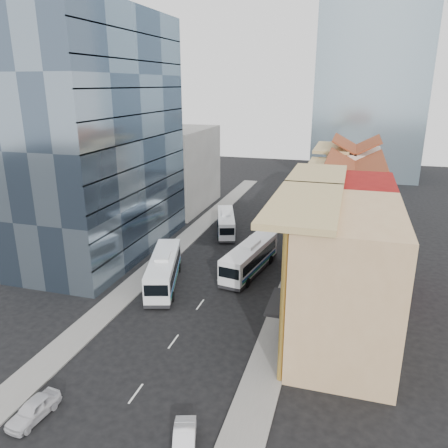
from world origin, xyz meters
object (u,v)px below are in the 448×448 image
(office_tower, at_px, (99,138))
(bus_left_far, at_px, (226,223))
(bus_right, at_px, (250,257))
(bus_left_near, at_px, (164,270))
(sedan_left, at_px, (33,410))
(shophouse_tan, at_px, (347,279))
(sedan_right, at_px, (184,441))

(office_tower, xyz_separation_m, bus_left_far, (13.24, 11.25, -13.36))
(bus_right, bearing_deg, bus_left_far, 126.79)
(bus_left_near, bearing_deg, bus_right, 19.77)
(bus_left_near, bearing_deg, sedan_left, -106.86)
(office_tower, bearing_deg, bus_left_far, 40.37)
(shophouse_tan, bearing_deg, office_tower, 155.70)
(bus_left_near, relative_size, bus_left_far, 1.15)
(office_tower, relative_size, bus_left_far, 2.93)
(office_tower, relative_size, sedan_right, 7.85)
(bus_left_near, xyz_separation_m, bus_left_far, (1.57, 19.14, -0.24))
(bus_right, bearing_deg, sedan_left, -97.59)
(bus_left_near, relative_size, sedan_right, 3.07)
(office_tower, relative_size, bus_left_near, 2.56)
(bus_right, xyz_separation_m, sedan_left, (-8.36, -27.37, -1.21))
(bus_left_near, height_order, sedan_left, bus_left_near)
(office_tower, xyz_separation_m, bus_left_near, (11.67, -7.89, -13.12))
(shophouse_tan, relative_size, office_tower, 0.47)
(bus_left_near, distance_m, bus_right, 10.33)
(bus_left_near, height_order, bus_left_far, bus_left_near)
(bus_right, bearing_deg, bus_left_near, -134.12)
(shophouse_tan, height_order, bus_right, shophouse_tan)
(office_tower, bearing_deg, sedan_right, -52.23)
(bus_left_near, distance_m, sedan_right, 23.40)
(office_tower, height_order, bus_right, office_tower)
(bus_left_far, bearing_deg, shophouse_tan, -72.73)
(sedan_left, bearing_deg, bus_right, 79.09)
(sedan_right, bearing_deg, shophouse_tan, 41.37)
(office_tower, xyz_separation_m, bus_right, (19.97, -1.75, -13.11))
(bus_left_near, bearing_deg, shophouse_tan, -34.25)
(bus_right, height_order, sedan_right, bus_right)
(bus_left_near, bearing_deg, office_tower, 129.22)
(shophouse_tan, distance_m, sedan_left, 25.15)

